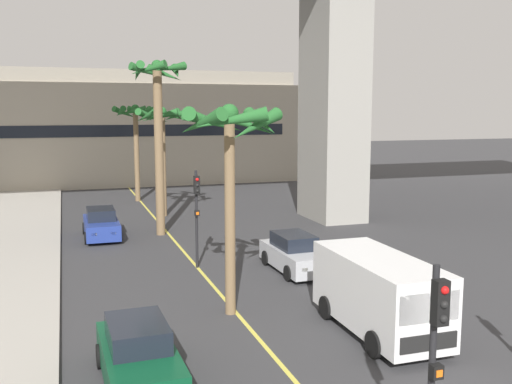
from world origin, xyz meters
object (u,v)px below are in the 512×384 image
at_px(car_queue_second, 139,356).
at_px(car_queue_third, 101,224).
at_px(traffic_light_median_far, 197,206).
at_px(palm_tree_near_median, 162,127).
at_px(car_queue_front, 295,254).
at_px(traffic_light_median_near, 435,352).
at_px(palm_tree_mid_median, 229,141).
at_px(palm_tree_farthest_median, 136,123).
at_px(palm_tree_far_median, 158,107).
at_px(delivery_van, 379,292).

height_order(car_queue_second, car_queue_third, same).
distance_m(traffic_light_median_far, palm_tree_near_median, 13.09).
distance_m(car_queue_front, car_queue_second, 11.12).
distance_m(traffic_light_median_near, palm_tree_near_median, 28.80).
relative_size(palm_tree_mid_median, palm_tree_farthest_median, 0.97).
relative_size(palm_tree_near_median, palm_tree_far_median, 0.74).
bearing_deg(traffic_light_median_near, palm_tree_far_median, 92.27).
bearing_deg(car_queue_third, car_queue_second, -90.60).
distance_m(palm_tree_near_median, palm_tree_far_median, 5.76).
bearing_deg(palm_tree_far_median, palm_tree_mid_median, -89.06).
height_order(car_queue_second, palm_tree_mid_median, palm_tree_mid_median).
bearing_deg(palm_tree_near_median, traffic_light_median_near, -90.35).
height_order(car_queue_front, car_queue_third, same).
relative_size(car_queue_second, palm_tree_farthest_median, 0.58).
distance_m(car_queue_third, palm_tree_mid_median, 14.55).
bearing_deg(car_queue_third, traffic_light_median_near, -80.20).
bearing_deg(car_queue_front, delivery_van, -91.69).
bearing_deg(car_queue_second, traffic_light_median_near, -54.92).
xyz_separation_m(car_queue_third, palm_tree_near_median, (4.20, 5.32, 4.96)).
xyz_separation_m(car_queue_front, car_queue_third, (-7.31, 9.11, 0.00)).
height_order(car_queue_third, traffic_light_median_near, traffic_light_median_near).
xyz_separation_m(car_queue_front, palm_tree_farthest_median, (-3.94, 21.15, 5.06)).
bearing_deg(car_queue_second, delivery_van, 8.07).
relative_size(car_queue_second, palm_tree_near_median, 0.60).
bearing_deg(palm_tree_mid_median, palm_tree_near_median, 87.31).
height_order(car_queue_front, palm_tree_mid_median, palm_tree_mid_median).
relative_size(car_queue_second, delivery_van, 0.79).
bearing_deg(palm_tree_mid_median, delivery_van, -38.95).
bearing_deg(traffic_light_median_near, palm_tree_near_median, 89.65).
height_order(palm_tree_mid_median, palm_tree_far_median, palm_tree_far_median).
bearing_deg(palm_tree_mid_median, car_queue_second, -130.69).
bearing_deg(car_queue_third, palm_tree_mid_median, -75.90).
relative_size(car_queue_third, traffic_light_median_far, 0.98).
relative_size(car_queue_front, traffic_light_median_near, 0.98).
height_order(traffic_light_median_far, palm_tree_far_median, palm_tree_far_median).
distance_m(car_queue_front, traffic_light_median_far, 4.61).
xyz_separation_m(traffic_light_median_near, palm_tree_mid_median, (-0.70, 10.07, 3.02)).
relative_size(car_queue_third, delivery_van, 0.78).
distance_m(car_queue_third, palm_tree_far_median, 6.88).
distance_m(traffic_light_median_far, palm_tree_mid_median, 6.58).
height_order(car_queue_third, palm_tree_near_median, palm_tree_near_median).
relative_size(traffic_light_median_far, palm_tree_mid_median, 0.61).
bearing_deg(car_queue_front, traffic_light_median_far, 155.81).
bearing_deg(palm_tree_near_median, car_queue_second, -100.95).
xyz_separation_m(traffic_light_median_near, palm_tree_farthest_median, (-0.65, 35.37, 3.07)).
bearing_deg(traffic_light_median_far, car_queue_third, 115.43).
bearing_deg(palm_tree_far_median, delivery_van, -76.08).
height_order(palm_tree_near_median, palm_tree_farthest_median, palm_tree_farthest_median).
relative_size(palm_tree_near_median, palm_tree_mid_median, 1.00).
relative_size(delivery_van, palm_tree_far_median, 0.57).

